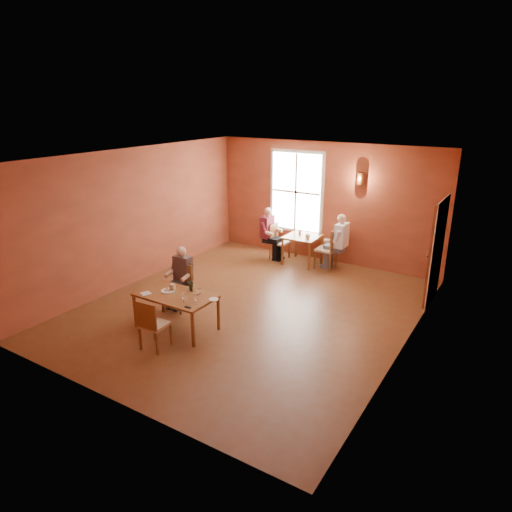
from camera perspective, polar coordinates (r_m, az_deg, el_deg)
The scene contains 30 objects.
ground at distance 9.20m, azimuth -0.66°, elevation -6.54°, with size 6.00×7.00×0.01m, color brown.
wall_back at distance 11.67m, azimuth 8.64°, elevation 6.60°, with size 6.00×0.04×3.00m, color brown.
wall_front at distance 6.19m, azimuth -18.48°, elevation -5.57°, with size 6.00×0.04×3.00m, color brown.
wall_left at distance 10.53m, azimuth -14.66°, elevation 4.83°, with size 0.04×7.00×3.00m, color brown.
wall_right at distance 7.56m, azimuth 18.85°, elevation -1.11°, with size 0.04×7.00×3.00m, color brown.
ceiling at distance 8.36m, azimuth -0.74°, elevation 12.35°, with size 6.00×7.00×0.04m, color white.
window at distance 11.92m, azimuth 5.03°, elevation 7.98°, with size 1.36×0.10×1.96m, color white.
door at distance 9.86m, azimuth 21.44°, elevation 0.44°, with size 0.12×1.04×2.10m, color maroon.
wall_sconce at distance 11.13m, azimuth 12.91°, elevation 9.41°, with size 0.16×0.16×0.28m, color brown.
main_table at distance 8.43m, azimuth -9.91°, elevation -6.84°, with size 1.43×0.80×0.67m, color brown, non-canonical shape.
chair_diner_main at distance 9.13m, azimuth -9.62°, elevation -3.95°, with size 0.40×0.40×0.90m, color #513013, non-canonical shape.
diner_main at distance 9.05m, azimuth -9.80°, elevation -3.17°, with size 0.47×0.47×1.19m, color black, non-canonical shape.
chair_empty at distance 7.82m, azimuth -12.56°, elevation -8.25°, with size 0.39×0.39×0.89m, color #44240F, non-canonical shape.
plate_food at distance 8.44m, azimuth -10.96°, elevation -4.25°, with size 0.25×0.25×0.03m, color white.
sandwich at distance 8.45m, azimuth -10.40°, elevation -3.94°, with size 0.09×0.08×0.10m, color #DEC17E.
goblet_a at distance 8.05m, azimuth -7.15°, elevation -4.64°, with size 0.07×0.07×0.18m, color white, non-canonical shape.
goblet_b at distance 7.83m, azimuth -7.45°, elevation -5.36°, with size 0.07×0.07×0.18m, color white, non-canonical shape.
goblet_c at distance 7.95m, azimuth -9.02°, elevation -5.06°, with size 0.07×0.07×0.18m, color white, non-canonical shape.
menu_stand at distance 8.37m, azimuth -8.15°, elevation -3.76°, with size 0.11×0.05×0.18m, color #213626.
knife at distance 8.14m, azimuth -11.55°, elevation -5.31°, with size 0.18×0.01×0.00m, color white.
napkin at distance 8.44m, azimuth -13.60°, elevation -4.56°, with size 0.16×0.16×0.01m, color white.
side_plate at distance 7.99m, azimuth -5.31°, elevation -5.41°, with size 0.17×0.17×0.01m, color white.
sunglasses at distance 7.75m, azimuth -8.52°, elevation -6.35°, with size 0.12×0.04×0.01m, color black.
second_table at distance 11.60m, azimuth 5.79°, elevation 0.80°, with size 0.82×0.82×0.72m, color brown, non-canonical shape.
chair_diner_white at distance 11.30m, azimuth 8.77°, elevation 0.95°, with size 0.45×0.45×1.01m, color #5A3618, non-canonical shape.
diner_white at distance 11.24m, azimuth 8.95°, elevation 1.72°, with size 0.54×0.54×1.34m, color white, non-canonical shape.
chair_diner_maroon at distance 11.85m, azimuth 2.99°, elevation 1.80°, with size 0.41×0.41×0.93m, color #3E2114, non-canonical shape.
diner_maroon at distance 11.81m, azimuth 2.88°, elevation 2.69°, with size 0.52×0.52×1.30m, color maroon, non-canonical shape.
cup_a at distance 11.31m, azimuth 6.47°, elevation 2.46°, with size 0.12×0.12×0.10m, color white.
cup_b at distance 11.68m, azimuth 5.51°, elevation 3.01°, with size 0.10×0.10×0.09m, color beige.
Camera 1 is at (4.47, -6.99, 3.98)m, focal length 32.00 mm.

